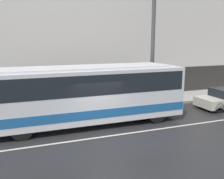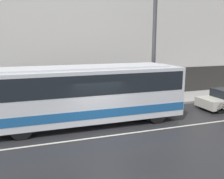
{
  "view_description": "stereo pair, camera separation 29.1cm",
  "coord_description": "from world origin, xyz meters",
  "views": [
    {
      "loc": [
        -3.59,
        -10.67,
        4.55
      ],
      "look_at": [
        1.16,
        2.06,
        1.84
      ],
      "focal_mm": 40.0,
      "sensor_mm": 36.0,
      "label": 1
    },
    {
      "loc": [
        -3.32,
        -10.77,
        4.55
      ],
      "look_at": [
        1.16,
        2.06,
        1.84
      ],
      "focal_mm": 40.0,
      "sensor_mm": 36.0,
      "label": 2
    }
  ],
  "objects": [
    {
      "name": "ground_plane",
      "position": [
        0.0,
        0.0,
        0.0
      ],
      "size": [
        60.0,
        60.0,
        0.0
      ],
      "primitive_type": "plane",
      "color": "#262628"
    },
    {
      "name": "lane_stripe",
      "position": [
        0.0,
        0.0,
        0.0
      ],
      "size": [
        54.0,
        0.14,
        0.01
      ],
      "color": "beige",
      "rests_on": "ground_plane"
    },
    {
      "name": "utility_pole_near",
      "position": [
        4.97,
        4.4,
        4.09
      ],
      "size": [
        0.27,
        0.27,
        7.87
      ],
      "color": "#4C4C4F",
      "rests_on": "sidewalk"
    },
    {
      "name": "building_facade",
      "position": [
        0.0,
        7.26,
        4.39
      ],
      "size": [
        60.0,
        0.35,
        9.1
      ],
      "color": "silver",
      "rests_on": "ground_plane"
    },
    {
      "name": "transit_bus",
      "position": [
        -0.54,
        2.06,
        1.79
      ],
      "size": [
        11.11,
        2.58,
        3.18
      ],
      "color": "silver",
      "rests_on": "ground_plane"
    },
    {
      "name": "sidewalk",
      "position": [
        0.0,
        5.56,
        0.08
      ],
      "size": [
        60.0,
        3.12,
        0.15
      ],
      "color": "#A09E99",
      "rests_on": "ground_plane"
    },
    {
      "name": "pedestrian_waiting",
      "position": [
        -0.52,
        4.66,
        0.91
      ],
      "size": [
        0.36,
        0.36,
        1.64
      ],
      "color": "maroon",
      "rests_on": "sidewalk"
    }
  ]
}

